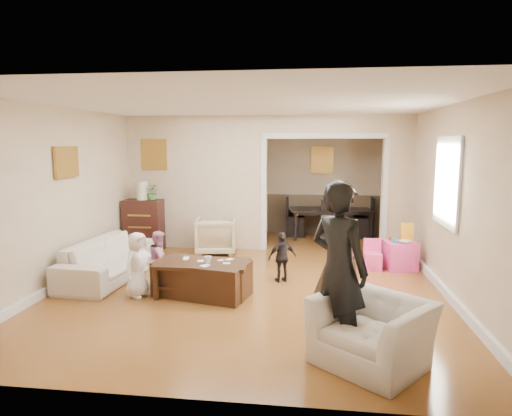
# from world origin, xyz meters

# --- Properties ---
(floor) EXTENTS (7.00, 7.00, 0.00)m
(floor) POSITION_xyz_m (0.00, 0.00, 0.00)
(floor) COLOR #9F6929
(floor) RESTS_ON ground
(partition_left) EXTENTS (2.75, 0.18, 2.60)m
(partition_left) POSITION_xyz_m (-1.38, 1.80, 1.30)
(partition_left) COLOR beige
(partition_left) RESTS_ON ground
(partition_right) EXTENTS (0.55, 0.18, 2.60)m
(partition_right) POSITION_xyz_m (2.48, 1.80, 1.30)
(partition_right) COLOR beige
(partition_right) RESTS_ON ground
(partition_header) EXTENTS (2.22, 0.18, 0.35)m
(partition_header) POSITION_xyz_m (1.10, 1.80, 2.42)
(partition_header) COLOR beige
(partition_header) RESTS_ON partition_right
(window_pane) EXTENTS (0.03, 0.95, 1.10)m
(window_pane) POSITION_xyz_m (2.73, -0.40, 1.55)
(window_pane) COLOR white
(window_pane) RESTS_ON ground
(framed_art_partition) EXTENTS (0.45, 0.03, 0.55)m
(framed_art_partition) POSITION_xyz_m (-2.20, 1.70, 1.85)
(framed_art_partition) COLOR brown
(framed_art_partition) RESTS_ON partition_left
(framed_art_sofa_wall) EXTENTS (0.03, 0.55, 0.40)m
(framed_art_sofa_wall) POSITION_xyz_m (-2.71, -0.60, 1.80)
(framed_art_sofa_wall) COLOR brown
(framed_art_alcove) EXTENTS (0.45, 0.03, 0.55)m
(framed_art_alcove) POSITION_xyz_m (1.10, 3.44, 1.70)
(framed_art_alcove) COLOR brown
(sofa) EXTENTS (0.96, 2.10, 0.60)m
(sofa) POSITION_xyz_m (-2.18, -0.38, 0.30)
(sofa) COLOR beige
(sofa) RESTS_ON ground
(armchair_back) EXTENTS (0.83, 0.85, 0.68)m
(armchair_back) POSITION_xyz_m (-0.89, 1.29, 0.34)
(armchair_back) COLOR #C9B48B
(armchair_back) RESTS_ON ground
(armchair_front) EXTENTS (1.30, 1.28, 0.63)m
(armchair_front) POSITION_xyz_m (1.46, -2.71, 0.32)
(armchair_front) COLOR beige
(armchair_front) RESTS_ON ground
(dresser) EXTENTS (0.72, 0.41, 1.00)m
(dresser) POSITION_xyz_m (-2.34, 1.38, 0.50)
(dresser) COLOR #351510
(dresser) RESTS_ON ground
(table_lamp) EXTENTS (0.22, 0.22, 0.36)m
(table_lamp) POSITION_xyz_m (-2.34, 1.38, 1.18)
(table_lamp) COLOR beige
(table_lamp) RESTS_ON dresser
(potted_plant) EXTENTS (0.27, 0.24, 0.30)m
(potted_plant) POSITION_xyz_m (-2.14, 1.38, 1.15)
(potted_plant) COLOR #367433
(potted_plant) RESTS_ON dresser
(coffee_table) EXTENTS (1.37, 0.90, 0.47)m
(coffee_table) POSITION_xyz_m (-0.59, -1.02, 0.24)
(coffee_table) COLOR #341B10
(coffee_table) RESTS_ON ground
(coffee_cup) EXTENTS (0.12, 0.12, 0.09)m
(coffee_cup) POSITION_xyz_m (-0.49, -1.07, 0.52)
(coffee_cup) COLOR beige
(coffee_cup) RESTS_ON coffee_table
(play_table) EXTENTS (0.55, 0.55, 0.46)m
(play_table) POSITION_xyz_m (2.35, 0.67, 0.23)
(play_table) COLOR #DB3989
(play_table) RESTS_ON ground
(cereal_box) EXTENTS (0.21, 0.10, 0.30)m
(cereal_box) POSITION_xyz_m (2.47, 0.77, 0.61)
(cereal_box) COLOR yellow
(cereal_box) RESTS_ON play_table
(cyan_cup) EXTENTS (0.08, 0.08, 0.08)m
(cyan_cup) POSITION_xyz_m (2.25, 0.62, 0.50)
(cyan_cup) COLOR #23B1AF
(cyan_cup) RESTS_ON play_table
(toy_block) EXTENTS (0.10, 0.09, 0.05)m
(toy_block) POSITION_xyz_m (2.23, 0.79, 0.48)
(toy_block) COLOR red
(toy_block) RESTS_ON play_table
(play_bowl) EXTENTS (0.23, 0.23, 0.05)m
(play_bowl) POSITION_xyz_m (2.40, 0.55, 0.48)
(play_bowl) COLOR silver
(play_bowl) RESTS_ON play_table
(dining_table) EXTENTS (1.95, 1.31, 0.63)m
(dining_table) POSITION_xyz_m (1.28, 3.14, 0.32)
(dining_table) COLOR black
(dining_table) RESTS_ON ground
(adult_person) EXTENTS (0.75, 0.72, 1.73)m
(adult_person) POSITION_xyz_m (1.15, -2.53, 0.87)
(adult_person) COLOR black
(adult_person) RESTS_ON ground
(child_kneel_a) EXTENTS (0.43, 0.51, 0.89)m
(child_kneel_a) POSITION_xyz_m (-1.44, -1.17, 0.45)
(child_kneel_a) COLOR white
(child_kneel_a) RESTS_ON ground
(child_kneel_b) EXTENTS (0.36, 0.43, 0.82)m
(child_kneel_b) POSITION_xyz_m (-1.29, -0.72, 0.41)
(child_kneel_b) COLOR pink
(child_kneel_b) RESTS_ON ground
(child_toddler) EXTENTS (0.48, 0.36, 0.76)m
(child_toddler) POSITION_xyz_m (0.46, -0.27, 0.38)
(child_toddler) COLOR black
(child_toddler) RESTS_ON ground
(craft_papers) EXTENTS (0.72, 0.50, 0.00)m
(craft_papers) POSITION_xyz_m (-0.52, -0.99, 0.47)
(craft_papers) COLOR white
(craft_papers) RESTS_ON coffee_table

